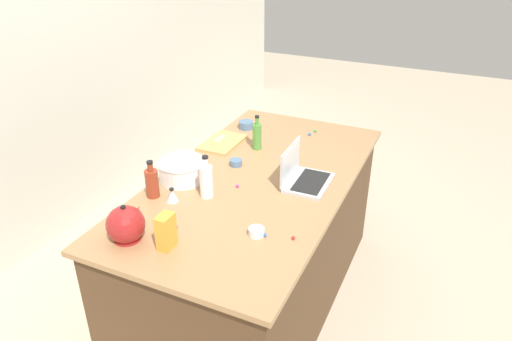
% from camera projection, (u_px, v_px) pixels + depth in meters
% --- Properties ---
extents(ground_plane, '(12.00, 12.00, 0.00)m').
position_uv_depth(ground_plane, '(256.00, 296.00, 3.17)').
color(ground_plane, '#B7A88E').
extents(wall_back, '(8.00, 0.10, 2.60)m').
position_uv_depth(wall_back, '(18.00, 73.00, 3.21)').
color(wall_back, beige).
rests_on(wall_back, ground).
extents(island_counter, '(1.97, 1.03, 0.90)m').
position_uv_depth(island_counter, '(256.00, 241.00, 2.96)').
color(island_counter, '#4C331E').
rests_on(island_counter, ground).
extents(laptop, '(0.31, 0.24, 0.22)m').
position_uv_depth(laptop, '(303.00, 176.00, 2.68)').
color(laptop, '#B7B7BC').
rests_on(laptop, island_counter).
extents(mixing_bowl_large, '(0.27, 0.27, 0.12)m').
position_uv_depth(mixing_bowl_large, '(182.00, 170.00, 2.71)').
color(mixing_bowl_large, white).
rests_on(mixing_bowl_large, island_counter).
extents(bottle_vinegar, '(0.07, 0.07, 0.24)m').
position_uv_depth(bottle_vinegar, '(206.00, 180.00, 2.53)').
color(bottle_vinegar, white).
rests_on(bottle_vinegar, island_counter).
extents(bottle_olive, '(0.06, 0.06, 0.23)m').
position_uv_depth(bottle_olive, '(257.00, 136.00, 3.06)').
color(bottle_olive, '#4C8C38').
rests_on(bottle_olive, island_counter).
extents(bottle_soy, '(0.07, 0.07, 0.21)m').
position_uv_depth(bottle_soy, '(152.00, 183.00, 2.53)').
color(bottle_soy, maroon).
rests_on(bottle_soy, island_counter).
extents(kettle, '(0.21, 0.18, 0.20)m').
position_uv_depth(kettle, '(126.00, 225.00, 2.19)').
color(kettle, maroon).
rests_on(kettle, island_counter).
extents(cutting_board, '(0.34, 0.22, 0.02)m').
position_uv_depth(cutting_board, '(222.00, 142.00, 3.16)').
color(cutting_board, tan).
rests_on(cutting_board, island_counter).
extents(butter_stick_left, '(0.11, 0.05, 0.04)m').
position_uv_depth(butter_stick_left, '(220.00, 141.00, 3.12)').
color(butter_stick_left, '#F4E58C').
rests_on(butter_stick_left, cutting_board).
extents(ramekin_small, '(0.07, 0.07, 0.04)m').
position_uv_depth(ramekin_small, '(236.00, 163.00, 2.88)').
color(ramekin_small, slate).
rests_on(ramekin_small, island_counter).
extents(ramekin_medium, '(0.10, 0.10, 0.05)m').
position_uv_depth(ramekin_medium, '(246.00, 125.00, 3.39)').
color(ramekin_medium, slate).
rests_on(ramekin_medium, island_counter).
extents(ramekin_wide, '(0.08, 0.08, 0.04)m').
position_uv_depth(ramekin_wide, '(256.00, 232.00, 2.25)').
color(ramekin_wide, white).
rests_on(ramekin_wide, island_counter).
extents(kitchen_timer, '(0.07, 0.07, 0.08)m').
position_uv_depth(kitchen_timer, '(172.00, 195.00, 2.51)').
color(kitchen_timer, '#B2B2B7').
rests_on(kitchen_timer, island_counter).
extents(candy_bag, '(0.09, 0.06, 0.17)m').
position_uv_depth(candy_bag, '(166.00, 232.00, 2.13)').
color(candy_bag, gold).
rests_on(candy_bag, island_counter).
extents(candy_0, '(0.02, 0.02, 0.02)m').
position_uv_depth(candy_0, '(201.00, 184.00, 2.67)').
color(candy_0, '#CC3399').
rests_on(candy_0, island_counter).
extents(candy_1, '(0.02, 0.02, 0.02)m').
position_uv_depth(candy_1, '(315.00, 131.00, 3.33)').
color(candy_1, green).
rests_on(candy_1, island_counter).
extents(candy_2, '(0.02, 0.02, 0.02)m').
position_uv_depth(candy_2, '(310.00, 134.00, 3.28)').
color(candy_2, blue).
rests_on(candy_2, island_counter).
extents(candy_3, '(0.02, 0.02, 0.02)m').
position_uv_depth(candy_3, '(322.00, 188.00, 2.63)').
color(candy_3, green).
rests_on(candy_3, island_counter).
extents(candy_4, '(0.02, 0.02, 0.02)m').
position_uv_depth(candy_4, '(265.00, 235.00, 2.24)').
color(candy_4, blue).
rests_on(candy_4, island_counter).
extents(candy_5, '(0.01, 0.01, 0.01)m').
position_uv_depth(candy_5, '(176.00, 226.00, 2.31)').
color(candy_5, blue).
rests_on(candy_5, island_counter).
extents(candy_6, '(0.02, 0.02, 0.02)m').
position_uv_depth(candy_6, '(293.00, 238.00, 2.22)').
color(candy_6, red).
rests_on(candy_6, island_counter).
extents(candy_7, '(0.02, 0.02, 0.02)m').
position_uv_depth(candy_7, '(237.00, 186.00, 2.65)').
color(candy_7, '#CC3399').
rests_on(candy_7, island_counter).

